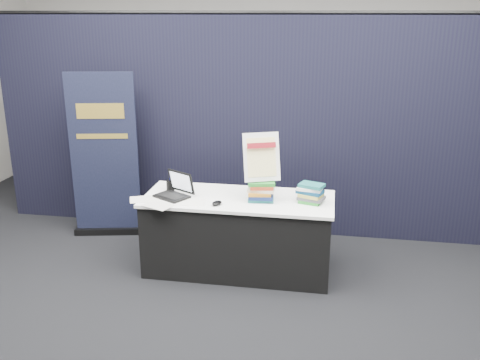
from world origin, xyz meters
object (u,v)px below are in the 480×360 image
(laptop, at_px, (173,191))
(book_stack_short, at_px, (310,193))
(pullup_banner, at_px, (105,165))
(book_stack_tall, at_px, (261,191))
(display_table, at_px, (238,234))
(stacking_chair, at_px, (275,194))
(info_sign, at_px, (262,158))

(laptop, height_order, book_stack_short, laptop)
(book_stack_short, relative_size, pullup_banner, 0.14)
(book_stack_tall, height_order, pullup_banner, pullup_banner)
(laptop, distance_m, book_stack_tall, 0.84)
(display_table, xyz_separation_m, laptop, (-0.62, -0.07, 0.43))
(pullup_banner, bearing_deg, display_table, -33.23)
(laptop, distance_m, stacking_chair, 1.34)
(laptop, height_order, book_stack_tall, laptop)
(book_stack_tall, distance_m, info_sign, 0.31)
(book_stack_tall, distance_m, stacking_chair, 1.01)
(stacking_chair, bearing_deg, pullup_banner, 165.62)
(display_table, distance_m, info_sign, 0.81)
(laptop, xyz_separation_m, pullup_banner, (-0.98, 0.69, 0.01))
(book_stack_tall, bearing_deg, info_sign, 90.00)
(stacking_chair, bearing_deg, info_sign, -115.08)
(pullup_banner, bearing_deg, info_sign, -31.34)
(laptop, bearing_deg, display_table, 36.25)
(display_table, relative_size, stacking_chair, 2.04)
(pullup_banner, bearing_deg, laptop, -47.18)
(laptop, bearing_deg, info_sign, 33.47)
(book_stack_short, xyz_separation_m, stacking_chair, (-0.42, 0.91, -0.35))
(book_stack_short, bearing_deg, pullup_banner, 164.46)
(info_sign, relative_size, pullup_banner, 0.25)
(book_stack_short, distance_m, pullup_banner, 2.36)
(info_sign, relative_size, stacking_chair, 0.52)
(display_table, relative_size, book_stack_short, 7.27)
(book_stack_short, height_order, stacking_chair, book_stack_short)
(book_stack_short, bearing_deg, info_sign, -179.66)
(laptop, height_order, info_sign, info_sign)
(pullup_banner, bearing_deg, book_stack_tall, -32.19)
(display_table, xyz_separation_m, book_stack_short, (0.67, -0.01, 0.46))
(book_stack_tall, xyz_separation_m, book_stack_short, (0.46, 0.03, -0.00))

